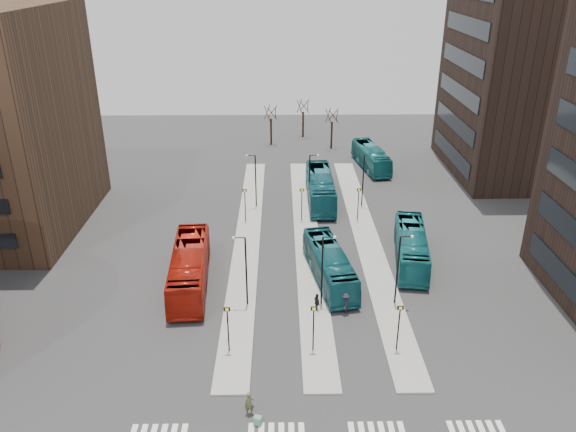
{
  "coord_description": "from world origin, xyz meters",
  "views": [
    {
      "loc": [
        -0.68,
        -20.56,
        25.53
      ],
      "look_at": [
        -0.0,
        24.5,
        5.0
      ],
      "focal_mm": 35.0,
      "sensor_mm": 36.0,
      "label": 1
    }
  ],
  "objects_px": {
    "teal_bus_a": "(329,265)",
    "commuter_b": "(317,302)",
    "teal_bus_b": "(320,188)",
    "commuter_c": "(346,303)",
    "traveller": "(249,404)",
    "suitcase": "(258,421)",
    "teal_bus_c": "(411,247)",
    "red_bus": "(190,267)",
    "teal_bus_d": "(371,157)",
    "commuter_a": "(196,309)"
  },
  "relations": [
    {
      "from": "teal_bus_a",
      "to": "commuter_b",
      "type": "bearing_deg",
      "value": -115.61
    },
    {
      "from": "teal_bus_a",
      "to": "teal_bus_b",
      "type": "relative_size",
      "value": 0.89
    },
    {
      "from": "commuter_c",
      "to": "traveller",
      "type": "bearing_deg",
      "value": -18.92
    },
    {
      "from": "suitcase",
      "to": "teal_bus_c",
      "type": "height_order",
      "value": "teal_bus_c"
    },
    {
      "from": "traveller",
      "to": "commuter_b",
      "type": "height_order",
      "value": "traveller"
    },
    {
      "from": "red_bus",
      "to": "teal_bus_d",
      "type": "xyz_separation_m",
      "value": [
        20.01,
        29.79,
        -0.22
      ]
    },
    {
      "from": "traveller",
      "to": "commuter_b",
      "type": "relative_size",
      "value": 1.04
    },
    {
      "from": "suitcase",
      "to": "traveller",
      "type": "bearing_deg",
      "value": 142.37
    },
    {
      "from": "teal_bus_d",
      "to": "commuter_a",
      "type": "height_order",
      "value": "teal_bus_d"
    },
    {
      "from": "red_bus",
      "to": "commuter_a",
      "type": "xyz_separation_m",
      "value": [
        1.16,
        -5.04,
        -0.85
      ]
    },
    {
      "from": "commuter_a",
      "to": "teal_bus_d",
      "type": "bearing_deg",
      "value": -109.53
    },
    {
      "from": "teal_bus_a",
      "to": "suitcase",
      "type": "bearing_deg",
      "value": -118.28
    },
    {
      "from": "teal_bus_b",
      "to": "commuter_a",
      "type": "relative_size",
      "value": 7.09
    },
    {
      "from": "red_bus",
      "to": "teal_bus_b",
      "type": "bearing_deg",
      "value": 51.77
    },
    {
      "from": "teal_bus_c",
      "to": "commuter_a",
      "type": "height_order",
      "value": "teal_bus_c"
    },
    {
      "from": "red_bus",
      "to": "teal_bus_c",
      "type": "height_order",
      "value": "red_bus"
    },
    {
      "from": "red_bus",
      "to": "commuter_a",
      "type": "distance_m",
      "value": 5.24
    },
    {
      "from": "teal_bus_c",
      "to": "traveller",
      "type": "distance_m",
      "value": 23.77
    },
    {
      "from": "traveller",
      "to": "teal_bus_d",
      "type": "bearing_deg",
      "value": 63.23
    },
    {
      "from": "commuter_c",
      "to": "teal_bus_d",
      "type": "bearing_deg",
      "value": -177.57
    },
    {
      "from": "red_bus",
      "to": "commuter_b",
      "type": "xyz_separation_m",
      "value": [
        10.65,
        -4.14,
        -0.92
      ]
    },
    {
      "from": "teal_bus_c",
      "to": "commuter_b",
      "type": "height_order",
      "value": "teal_bus_c"
    },
    {
      "from": "commuter_a",
      "to": "traveller",
      "type": "bearing_deg",
      "value": 123.21
    },
    {
      "from": "teal_bus_d",
      "to": "commuter_b",
      "type": "xyz_separation_m",
      "value": [
        -9.36,
        -33.93,
        -0.71
      ]
    },
    {
      "from": "teal_bus_c",
      "to": "traveller",
      "type": "xyz_separation_m",
      "value": [
        -14.02,
        -19.18,
        -0.73
      ]
    },
    {
      "from": "teal_bus_c",
      "to": "teal_bus_a",
      "type": "bearing_deg",
      "value": -148.96
    },
    {
      "from": "teal_bus_c",
      "to": "teal_bus_b",
      "type": "bearing_deg",
      "value": 125.98
    },
    {
      "from": "red_bus",
      "to": "teal_bus_b",
      "type": "distance_m",
      "value": 22.09
    },
    {
      "from": "traveller",
      "to": "commuter_a",
      "type": "height_order",
      "value": "commuter_a"
    },
    {
      "from": "traveller",
      "to": "commuter_a",
      "type": "distance_m",
      "value": 11.31
    },
    {
      "from": "teal_bus_d",
      "to": "commuter_b",
      "type": "distance_m",
      "value": 35.21
    },
    {
      "from": "commuter_a",
      "to": "commuter_c",
      "type": "relative_size",
      "value": 0.94
    },
    {
      "from": "teal_bus_a",
      "to": "commuter_a",
      "type": "height_order",
      "value": "teal_bus_a"
    },
    {
      "from": "teal_bus_c",
      "to": "commuter_a",
      "type": "xyz_separation_m",
      "value": [
        -18.67,
        -8.87,
        -0.68
      ]
    },
    {
      "from": "suitcase",
      "to": "teal_bus_d",
      "type": "height_order",
      "value": "teal_bus_d"
    },
    {
      "from": "teal_bus_a",
      "to": "teal_bus_d",
      "type": "relative_size",
      "value": 1.01
    },
    {
      "from": "red_bus",
      "to": "teal_bus_a",
      "type": "bearing_deg",
      "value": -0.99
    },
    {
      "from": "red_bus",
      "to": "commuter_c",
      "type": "xyz_separation_m",
      "value": [
        12.89,
        -4.48,
        -0.79
      ]
    },
    {
      "from": "red_bus",
      "to": "commuter_b",
      "type": "distance_m",
      "value": 11.47
    },
    {
      "from": "traveller",
      "to": "teal_bus_b",
      "type": "bearing_deg",
      "value": 69.6
    },
    {
      "from": "commuter_b",
      "to": "commuter_c",
      "type": "bearing_deg",
      "value": -120.25
    },
    {
      "from": "red_bus",
      "to": "teal_bus_b",
      "type": "height_order",
      "value": "red_bus"
    },
    {
      "from": "teal_bus_a",
      "to": "traveller",
      "type": "relative_size",
      "value": 6.64
    },
    {
      "from": "suitcase",
      "to": "red_bus",
      "type": "bearing_deg",
      "value": 132.01
    },
    {
      "from": "teal_bus_c",
      "to": "commuter_a",
      "type": "relative_size",
      "value": 6.46
    },
    {
      "from": "red_bus",
      "to": "teal_bus_a",
      "type": "xyz_separation_m",
      "value": [
        12.03,
        0.64,
        -0.21
      ]
    },
    {
      "from": "teal_bus_b",
      "to": "commuter_c",
      "type": "relative_size",
      "value": 6.67
    },
    {
      "from": "teal_bus_d",
      "to": "traveller",
      "type": "distance_m",
      "value": 47.32
    },
    {
      "from": "red_bus",
      "to": "teal_bus_c",
      "type": "bearing_deg",
      "value": 6.9
    },
    {
      "from": "suitcase",
      "to": "teal_bus_c",
      "type": "xyz_separation_m",
      "value": [
        13.48,
        20.04,
        1.24
      ]
    }
  ]
}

